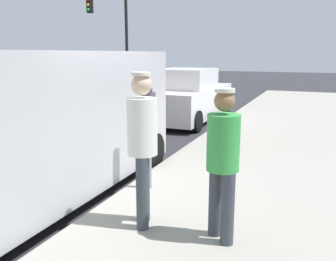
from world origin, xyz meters
TOP-DOWN VIEW (x-y plane):
  - ground_plane at (0.00, 0.00)m, footprint 80.00×80.00m
  - sidewalk_slab at (3.50, 0.00)m, footprint 5.00×32.00m
  - parking_meter_near at (1.35, 0.31)m, footprint 0.14×0.18m
  - pedestrian_in_white at (1.79, -0.78)m, footprint 0.34×0.34m
  - pedestrian_in_green at (2.71, -0.78)m, footprint 0.34×0.34m
  - parked_van at (-0.15, -0.46)m, footprint 2.12×5.20m
  - parked_sedan_ahead at (-0.30, 6.58)m, footprint 1.97×4.41m
  - traffic_light_corner at (-6.79, 12.97)m, footprint 2.48×0.42m

SIDE VIEW (x-z plane):
  - ground_plane at x=0.00m, z-range 0.00..0.00m
  - sidewalk_slab at x=3.50m, z-range 0.00..0.15m
  - parked_sedan_ahead at x=-0.30m, z-range -0.08..1.57m
  - pedestrian_in_green at x=2.71m, z-range 0.26..1.89m
  - parked_van at x=-0.15m, z-range 0.08..2.23m
  - pedestrian_in_white at x=1.79m, z-range 0.29..2.06m
  - parking_meter_near at x=1.35m, z-range 0.42..1.94m
  - traffic_light_corner at x=-6.79m, z-range 0.92..6.12m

